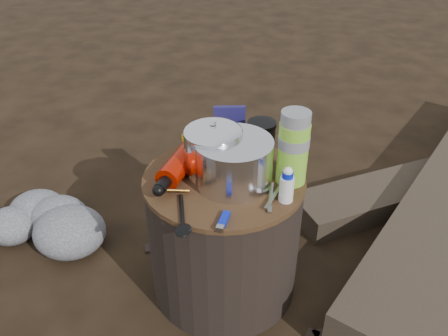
% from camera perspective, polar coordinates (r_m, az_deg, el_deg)
% --- Properties ---
extents(ground, '(60.00, 60.00, 0.00)m').
position_cam_1_polar(ground, '(1.68, 0.00, -13.90)').
color(ground, black).
rests_on(ground, ground).
extents(stump, '(0.48, 0.48, 0.45)m').
position_cam_1_polar(stump, '(1.52, 0.00, -8.13)').
color(stump, black).
rests_on(stump, ground).
extents(log_small, '(1.15, 0.86, 0.10)m').
position_cam_1_polar(log_small, '(2.22, 23.29, -1.94)').
color(log_small, '#382D22').
rests_on(log_small, ground).
extents(foil_windscreen, '(0.23, 0.23, 0.14)m').
position_cam_1_polar(foil_windscreen, '(1.33, 1.19, 0.75)').
color(foil_windscreen, silver).
rests_on(foil_windscreen, stump).
extents(camping_pot, '(0.17, 0.17, 0.17)m').
position_cam_1_polar(camping_pot, '(1.36, -1.33, 2.29)').
color(camping_pot, white).
rests_on(camping_pot, stump).
extents(fuel_bottle, '(0.11, 0.29, 0.07)m').
position_cam_1_polar(fuel_bottle, '(1.40, -5.24, 0.79)').
color(fuel_bottle, '#AD1201').
rests_on(fuel_bottle, stump).
extents(thermos, '(0.09, 0.09, 0.22)m').
position_cam_1_polar(thermos, '(1.33, 8.51, 2.44)').
color(thermos, '#86CE32').
rests_on(thermos, stump).
extents(travel_mug, '(0.09, 0.09, 0.13)m').
position_cam_1_polar(travel_mug, '(1.45, 4.59, 3.31)').
color(travel_mug, black).
rests_on(travel_mug, stump).
extents(stuff_sack, '(0.15, 0.12, 0.10)m').
position_cam_1_polar(stuff_sack, '(1.49, -2.48, 3.78)').
color(stuff_sack, orange).
rests_on(stuff_sack, stump).
extents(food_pouch, '(0.11, 0.05, 0.13)m').
position_cam_1_polar(food_pouch, '(1.53, 0.66, 5.22)').
color(food_pouch, '#19154B').
rests_on(food_pouch, stump).
extents(lighter, '(0.03, 0.08, 0.01)m').
position_cam_1_polar(lighter, '(1.22, 0.01, -6.31)').
color(lighter, '#0B1EBF').
rests_on(lighter, stump).
extents(pot_grabber, '(0.05, 0.14, 0.01)m').
position_cam_1_polar(pot_grabber, '(1.30, 5.77, -3.54)').
color(pot_grabber, '#B1B1B6').
rests_on(pot_grabber, stump).
extents(spork, '(0.08, 0.17, 0.01)m').
position_cam_1_polar(spork, '(1.25, -5.20, -5.33)').
color(spork, black).
rests_on(spork, stump).
extents(squeeze_bottle, '(0.04, 0.04, 0.10)m').
position_cam_1_polar(squeeze_bottle, '(1.28, 7.73, -2.22)').
color(squeeze_bottle, white).
rests_on(squeeze_bottle, stump).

